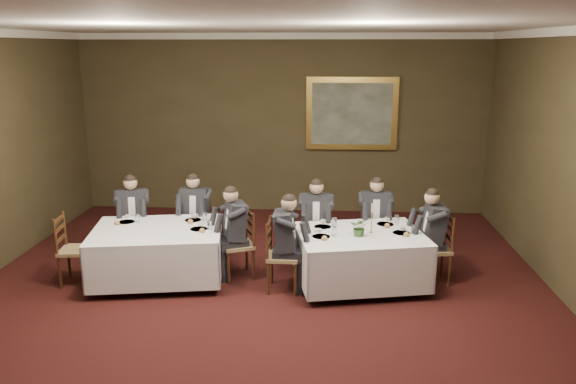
# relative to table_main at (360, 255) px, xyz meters

# --- Properties ---
(ground) EXTENTS (10.00, 10.00, 0.00)m
(ground) POSITION_rel_table_main_xyz_m (-1.36, -1.33, -0.45)
(ground) COLOR black
(ground) RESTS_ON ground
(ceiling) EXTENTS (8.00, 10.00, 0.10)m
(ceiling) POSITION_rel_table_main_xyz_m (-1.36, -1.33, 3.05)
(ceiling) COLOR silver
(ceiling) RESTS_ON back_wall
(back_wall) EXTENTS (8.00, 0.10, 3.50)m
(back_wall) POSITION_rel_table_main_xyz_m (-1.36, 3.67, 1.30)
(back_wall) COLOR #38301C
(back_wall) RESTS_ON ground
(crown_molding) EXTENTS (8.00, 10.00, 0.12)m
(crown_molding) POSITION_rel_table_main_xyz_m (-1.36, -1.33, 2.99)
(crown_molding) COLOR white
(crown_molding) RESTS_ON back_wall
(table_main) EXTENTS (1.95, 1.63, 0.67)m
(table_main) POSITION_rel_table_main_xyz_m (0.00, 0.00, 0.00)
(table_main) COLOR black
(table_main) RESTS_ON ground
(table_second) EXTENTS (2.00, 1.64, 0.67)m
(table_second) POSITION_rel_table_main_xyz_m (-2.85, 0.00, 0.00)
(table_second) COLOR black
(table_second) RESTS_ON ground
(chair_main_backleft) EXTENTS (0.44, 0.42, 1.00)m
(chair_main_backleft) POSITION_rel_table_main_xyz_m (-0.63, 0.77, -0.17)
(chair_main_backleft) COLOR olive
(chair_main_backleft) RESTS_ON ground
(diner_main_backleft) EXTENTS (0.42, 0.48, 1.35)m
(diner_main_backleft) POSITION_rel_table_main_xyz_m (-0.63, 0.76, 0.06)
(diner_main_backleft) COLOR black
(diner_main_backleft) RESTS_ON chair_main_backleft
(chair_main_backright) EXTENTS (0.44, 0.42, 1.00)m
(chair_main_backright) POSITION_rel_table_main_xyz_m (0.28, 0.96, -0.17)
(chair_main_backright) COLOR olive
(chair_main_backright) RESTS_ON ground
(diner_main_backright) EXTENTS (0.42, 0.48, 1.35)m
(diner_main_backright) POSITION_rel_table_main_xyz_m (0.28, 0.95, 0.06)
(diner_main_backright) COLOR black
(diner_main_backright) RESTS_ON chair_main_backright
(chair_main_endleft) EXTENTS (0.43, 0.45, 1.00)m
(chair_main_endleft) POSITION_rel_table_main_xyz_m (-1.07, -0.21, -0.17)
(chair_main_endleft) COLOR olive
(chair_main_endleft) RESTS_ON ground
(diner_main_endleft) EXTENTS (0.49, 0.43, 1.35)m
(diner_main_endleft) POSITION_rel_table_main_xyz_m (-1.05, -0.21, 0.06)
(diner_main_endleft) COLOR black
(diner_main_endleft) RESTS_ON chair_main_endleft
(chair_main_endright) EXTENTS (0.45, 0.47, 1.00)m
(chair_main_endright) POSITION_rel_table_main_xyz_m (1.07, 0.22, -0.17)
(chair_main_endright) COLOR olive
(chair_main_endright) RESTS_ON ground
(diner_main_endright) EXTENTS (0.51, 0.44, 1.35)m
(diner_main_endright) POSITION_rel_table_main_xyz_m (1.05, 0.21, 0.06)
(diner_main_endright) COLOR black
(diner_main_endright) RESTS_ON chair_main_endright
(chair_sec_backleft) EXTENTS (0.54, 0.53, 1.00)m
(chair_sec_backleft) POSITION_rel_table_main_xyz_m (-3.48, 0.84, -0.17)
(chair_sec_backleft) COLOR olive
(chair_sec_backleft) RESTS_ON ground
(diner_sec_backleft) EXTENTS (0.52, 0.57, 1.35)m
(diner_sec_backleft) POSITION_rel_table_main_xyz_m (-3.48, 0.83, 0.06)
(diner_sec_backleft) COLOR black
(diner_sec_backleft) RESTS_ON chair_sec_backleft
(chair_sec_backright) EXTENTS (0.46, 0.44, 1.00)m
(chair_sec_backright) POSITION_rel_table_main_xyz_m (-2.52, 1.00, -0.17)
(chair_sec_backright) COLOR olive
(chair_sec_backright) RESTS_ON ground
(diner_sec_backright) EXTENTS (0.44, 0.50, 1.35)m
(diner_sec_backright) POSITION_rel_table_main_xyz_m (-2.52, 0.98, 0.06)
(diner_sec_backright) COLOR black
(diner_sec_backright) RESTS_ON chair_sec_backright
(chair_sec_endright) EXTENTS (0.56, 0.57, 1.00)m
(chair_sec_endright) POSITION_rel_table_main_xyz_m (-1.73, 0.19, -0.17)
(chair_sec_endright) COLOR olive
(chair_sec_endright) RESTS_ON ground
(diner_sec_endright) EXTENTS (0.60, 0.55, 1.35)m
(diner_sec_endright) POSITION_rel_table_main_xyz_m (-1.74, 0.18, 0.06)
(diner_sec_endright) COLOR black
(diner_sec_endright) RESTS_ON chair_sec_endright
(chair_sec_endleft) EXTENTS (0.47, 0.49, 1.00)m
(chair_sec_endleft) POSITION_rel_table_main_xyz_m (-3.98, -0.18, -0.17)
(chair_sec_endleft) COLOR olive
(chair_sec_endleft) RESTS_ON ground
(centerpiece) EXTENTS (0.30, 0.28, 0.27)m
(centerpiece) POSITION_rel_table_main_xyz_m (-0.02, -0.11, 0.45)
(centerpiece) COLOR #2D5926
(centerpiece) RESTS_ON table_main
(candlestick) EXTENTS (0.06, 0.06, 0.43)m
(candlestick) POSITION_rel_table_main_xyz_m (0.15, 0.05, 0.47)
(candlestick) COLOR #BC8239
(candlestick) RESTS_ON table_main
(place_setting_table_main) EXTENTS (0.33, 0.31, 0.14)m
(place_setting_table_main) POSITION_rel_table_main_xyz_m (-0.47, 0.29, 0.35)
(place_setting_table_main) COLOR white
(place_setting_table_main) RESTS_ON table_main
(place_setting_table_second) EXTENTS (0.33, 0.31, 0.14)m
(place_setting_table_second) POSITION_rel_table_main_xyz_m (-3.34, 0.33, 0.35)
(place_setting_table_second) COLOR white
(place_setting_table_second) RESTS_ON table_second
(painting) EXTENTS (1.77, 0.09, 1.40)m
(painting) POSITION_rel_table_main_xyz_m (0.00, 3.61, 1.54)
(painting) COLOR gold
(painting) RESTS_ON back_wall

